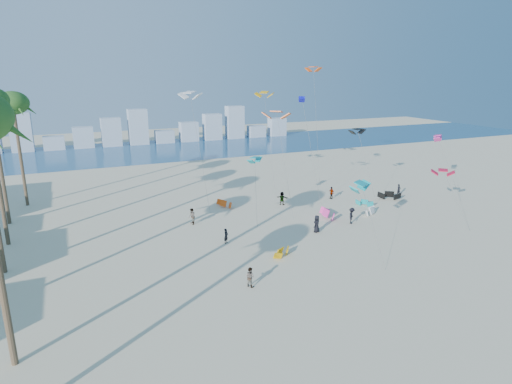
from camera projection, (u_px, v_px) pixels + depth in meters
name	position (u px, v px, depth m)	size (l,w,h in m)	color
ground	(308.00, 311.00, 30.66)	(220.00, 220.00, 0.00)	beige
ocean	(140.00, 151.00, 94.09)	(220.00, 220.00, 0.00)	navy
kitesurfer_near	(226.00, 236.00, 42.79)	(0.57, 0.37, 1.55)	black
kitesurfer_mid	(250.00, 277.00, 34.08)	(0.79, 0.62, 1.64)	gray
kitesurfers_far	(302.00, 208.00, 51.23)	(30.33, 11.66, 1.89)	black
grounded_kites	(333.00, 209.00, 52.55)	(25.13, 18.80, 0.98)	#DB9D0B
flying_kites	(310.00, 117.00, 52.84)	(34.55, 32.16, 17.88)	#0D9DA5
distant_skyline	(127.00, 132.00, 101.62)	(85.00, 3.00, 8.40)	#9EADBF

